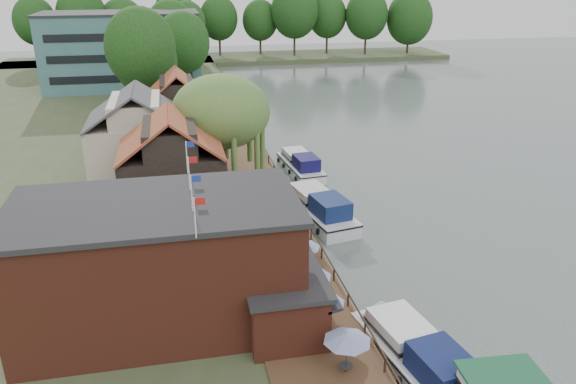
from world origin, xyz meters
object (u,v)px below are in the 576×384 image
umbrella_3 (302,256)px  umbrella_4 (283,237)px  willow (222,133)px  hotel_block (123,50)px  cruiser_1 (319,204)px  cottage_c (178,110)px  pub (196,260)px  cottage_a (172,165)px  cruiser_2 (300,162)px  cruiser_0 (418,352)px  umbrella_1 (324,313)px  cottage_b (138,134)px  umbrella_0 (347,352)px  umbrella_5 (280,225)px  umbrella_2 (312,286)px

umbrella_3 → umbrella_4: bearing=102.9°
willow → umbrella_4: (2.77, -13.53, -3.93)m
hotel_block → cruiser_1: 60.48m
hotel_block → cottage_c: size_ratio=2.99×
umbrella_3 → cottage_c: bearing=102.8°
pub → cottage_a: (-1.00, 15.00, 0.60)m
umbrella_3 → cruiser_2: 22.53m
pub → willow: 20.36m
cruiser_0 → cruiser_2: 31.57m
umbrella_1 → umbrella_4: bearing=92.1°
willow → umbrella_3: 17.30m
pub → cruiser_0: size_ratio=1.89×
cottage_b → umbrella_0: size_ratio=4.03×
cottage_b → umbrella_5: bearing=-57.6°
hotel_block → umbrella_3: bearing=-77.5°
cottage_b → cruiser_0: bearing=-64.5°
willow → umbrella_4: bearing=-78.4°
willow → umbrella_5: size_ratio=4.39×
hotel_block → umbrella_1: bearing=-78.8°
willow → cruiser_1: 10.76m
umbrella_1 → umbrella_3: 6.58m
cottage_a → cruiser_0: bearing=-60.7°
cottage_b → umbrella_0: bearing=-71.1°
cruiser_1 → cruiser_2: (1.09, 11.63, -0.17)m
umbrella_3 → pub: bearing=-153.2°
pub → umbrella_4: size_ratio=8.42×
hotel_block → umbrella_4: 66.27m
umbrella_0 → umbrella_4: size_ratio=1.00×
cottage_c → umbrella_1: cottage_c is taller
hotel_block → cottage_a: (7.00, -56.00, -1.90)m
umbrella_5 → umbrella_3: bearing=-84.1°
cottage_b → umbrella_5: 19.70m
umbrella_1 → cottage_c: bearing=100.1°
hotel_block → umbrella_1: (14.62, -74.07, -4.86)m
umbrella_1 → umbrella_5: (-0.19, 11.62, 0.00)m
umbrella_5 → cruiser_1: size_ratio=0.22×
hotel_block → cottage_c: hotel_block is taller
umbrella_4 → cottage_b: bearing=119.0°
hotel_block → umbrella_0: size_ratio=10.65×
pub → cottage_b: size_ratio=2.08×
umbrella_2 → cottage_c: bearing=101.0°
umbrella_3 → cruiser_0: 10.41m
cottage_c → umbrella_3: cottage_c is taller
cruiser_1 → cruiser_2: 11.68m
cottage_c → cruiser_1: 23.24m
cottage_a → hotel_block: bearing=97.1°
cottage_c → umbrella_5: bearing=-75.8°
umbrella_4 → cruiser_0: 13.41m
cottage_b → cruiser_2: cottage_b is taller
umbrella_4 → hotel_block: bearing=102.5°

